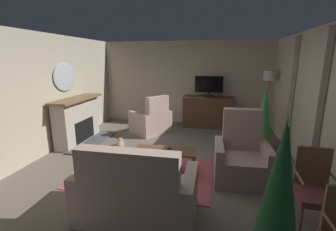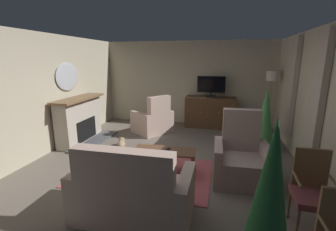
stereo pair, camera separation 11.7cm
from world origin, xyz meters
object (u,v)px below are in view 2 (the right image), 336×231
object	(u,v)px
fireplace	(81,121)
tv_remote	(167,150)
coffee_table	(165,153)
side_chair_tucked_against_wall	(312,190)
wall_mirror_oval	(67,77)
tv_cabinet	(210,113)
armchair_facing_sofa	(153,121)
potted_plant_leafy_by_curtain	(265,117)
potted_plant_small_fern_corner	(267,216)
television	(211,86)
cat	(121,144)
sofa_floral	(132,194)
armchair_near_window	(241,160)
floor_lamp	(271,86)

from	to	relation	value
fireplace	tv_remote	distance (m)	2.80
coffee_table	side_chair_tucked_against_wall	world-z (taller)	side_chair_tucked_against_wall
wall_mirror_oval	tv_cabinet	xyz separation A→B (m)	(3.36, 2.05, -1.18)
armchair_facing_sofa	potted_plant_leafy_by_curtain	world-z (taller)	potted_plant_leafy_by_curtain
fireplace	coffee_table	xyz separation A→B (m)	(2.47, -1.21, -0.14)
potted_plant_small_fern_corner	potted_plant_leafy_by_curtain	world-z (taller)	potted_plant_small_fern_corner
armchair_facing_sofa	potted_plant_small_fern_corner	xyz separation A→B (m)	(2.22, -4.53, 0.57)
television	tv_remote	bearing A→B (deg)	-100.43
cat	tv_cabinet	bearing A→B (deg)	49.80
side_chair_tucked_against_wall	sofa_floral	bearing A→B (deg)	-172.07
sofa_floral	armchair_near_window	size ratio (longest dim) A/B	1.27
fireplace	armchair_facing_sofa	bearing A→B (deg)	34.64
tv_remote	cat	distance (m)	1.70
coffee_table	armchair_near_window	xyz separation A→B (m)	(1.33, 0.04, -0.03)
potted_plant_small_fern_corner	floor_lamp	bearing A→B (deg)	79.84
coffee_table	armchair_facing_sofa	size ratio (longest dim) A/B	0.92
tv_cabinet	television	size ratio (longest dim) A/B	1.82
potted_plant_small_fern_corner	floor_lamp	distance (m)	5.34
potted_plant_leafy_by_curtain	wall_mirror_oval	bearing A→B (deg)	-176.14
tv_cabinet	cat	xyz separation A→B (m)	(-1.93, -2.29, -0.34)
wall_mirror_oval	cat	size ratio (longest dim) A/B	1.29
wall_mirror_oval	television	xyz separation A→B (m)	(3.36, 2.00, -0.36)
fireplace	coffee_table	size ratio (longest dim) A/B	1.45
armchair_near_window	wall_mirror_oval	bearing A→B (deg)	163.90
television	armchair_near_window	xyz separation A→B (m)	(0.69, -3.17, -0.90)
armchair_facing_sofa	cat	size ratio (longest dim) A/B	1.88
fireplace	wall_mirror_oval	distance (m)	1.12
armchair_facing_sofa	potted_plant_leafy_by_curtain	distance (m)	2.95
wall_mirror_oval	sofa_floral	distance (m)	3.86
floor_lamp	tv_cabinet	bearing A→B (deg)	171.39
cat	armchair_near_window	bearing A→B (deg)	-19.66
side_chair_tucked_against_wall	armchair_near_window	bearing A→B (deg)	125.08
television	potted_plant_leafy_by_curtain	distance (m)	2.17
television	potted_plant_small_fern_corner	xyz separation A→B (m)	(0.69, -5.43, -0.36)
television	tv_remote	xyz separation A→B (m)	(-0.59, -3.22, -0.81)
television	armchair_facing_sofa	world-z (taller)	television
tv_remote	floor_lamp	size ratio (longest dim) A/B	0.10
tv_cabinet	cat	size ratio (longest dim) A/B	2.26
armchair_facing_sofa	coffee_table	bearing A→B (deg)	-68.96
sofa_floral	cat	distance (m)	2.60
television	armchair_facing_sofa	distance (m)	2.01
armchair_near_window	potted_plant_small_fern_corner	size ratio (longest dim) A/B	0.71
tv_cabinet	potted_plant_small_fern_corner	distance (m)	5.55
fireplace	floor_lamp	world-z (taller)	floor_lamp
television	sofa_floral	bearing A→B (deg)	-99.38
armchair_facing_sofa	floor_lamp	distance (m)	3.38
armchair_facing_sofa	television	bearing A→B (deg)	30.70
tv_cabinet	potted_plant_leafy_by_curtain	xyz separation A→B (m)	(1.28, -1.74, 0.35)
wall_mirror_oval	tv_remote	distance (m)	3.24
coffee_table	potted_plant_small_fern_corner	size ratio (longest dim) A/B	0.69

